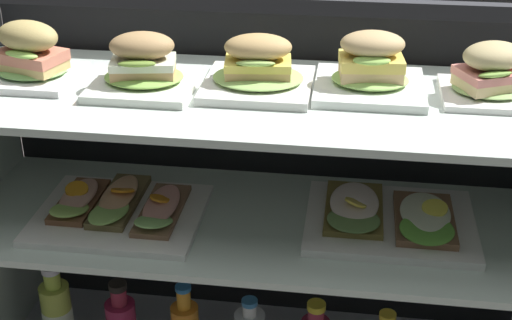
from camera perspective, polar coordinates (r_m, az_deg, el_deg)
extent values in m
cylinder|color=#333338|center=(1.85, -18.34, 1.66)|extent=(0.03, 0.03, 0.96)
cube|color=#333338|center=(1.11, -1.62, 12.16)|extent=(1.23, 0.02, 0.02)
cube|color=black|center=(1.68, 1.09, 1.24)|extent=(1.21, 0.01, 0.92)
cube|color=silver|center=(1.51, 0.00, -4.96)|extent=(1.22, 0.42, 0.02)
cube|color=silver|center=(1.39, 0.00, 4.85)|extent=(1.22, 0.42, 0.02)
cube|color=white|center=(1.51, -16.98, 6.20)|extent=(0.17, 0.17, 0.01)
ellipsoid|color=#81C065|center=(1.51, -17.05, 6.72)|extent=(0.14, 0.12, 0.01)
cube|color=tan|center=(1.51, -17.11, 7.09)|extent=(0.14, 0.11, 0.02)
cube|color=#D37960|center=(1.50, -17.21, 7.78)|extent=(0.15, 0.12, 0.02)
ellipsoid|color=#A1D35D|center=(1.46, -17.85, 7.84)|extent=(0.08, 0.05, 0.01)
ellipsoid|color=tan|center=(1.49, -17.41, 9.22)|extent=(0.15, 0.12, 0.06)
cube|color=white|center=(1.42, -8.74, 5.77)|extent=(0.19, 0.19, 0.02)
ellipsoid|color=#85B74E|center=(1.41, -8.78, 6.41)|extent=(0.15, 0.13, 0.02)
cube|color=tan|center=(1.41, -8.81, 6.83)|extent=(0.13, 0.10, 0.02)
cube|color=silver|center=(1.41, -8.86, 7.48)|extent=(0.13, 0.10, 0.01)
ellipsoid|color=olive|center=(1.37, -9.30, 7.44)|extent=(0.07, 0.04, 0.01)
ellipsoid|color=#A68053|center=(1.39, -8.96, 8.76)|extent=(0.13, 0.10, 0.05)
cube|color=white|center=(1.41, 0.23, 5.87)|extent=(0.21, 0.21, 0.02)
ellipsoid|color=#91BB62|center=(1.40, 0.24, 6.49)|extent=(0.17, 0.15, 0.02)
cube|color=tan|center=(1.40, 0.24, 6.91)|extent=(0.13, 0.09, 0.02)
cube|color=#E8D255|center=(1.39, 0.24, 7.56)|extent=(0.13, 0.09, 0.02)
ellipsoid|color=#97BD5C|center=(1.35, 0.04, 7.54)|extent=(0.08, 0.04, 0.02)
ellipsoid|color=tan|center=(1.38, 0.24, 8.81)|extent=(0.14, 0.09, 0.05)
cube|color=white|center=(1.41, 8.84, 5.63)|extent=(0.21, 0.21, 0.02)
ellipsoid|color=#97C963|center=(1.41, 8.89, 6.29)|extent=(0.15, 0.12, 0.02)
cube|color=#E3BA7F|center=(1.40, 8.93, 6.78)|extent=(0.12, 0.09, 0.02)
cube|color=#ECCD58|center=(1.39, 8.99, 7.61)|extent=(0.13, 0.10, 0.02)
ellipsoid|color=#93C353|center=(1.36, 9.03, 7.69)|extent=(0.07, 0.04, 0.02)
ellipsoid|color=tan|center=(1.38, 9.09, 8.95)|extent=(0.13, 0.10, 0.05)
cube|color=white|center=(1.43, 17.64, 4.90)|extent=(0.17, 0.17, 0.01)
ellipsoid|color=#93BC6B|center=(1.43, 17.71, 5.36)|extent=(0.13, 0.11, 0.01)
cube|color=#DDC487|center=(1.42, 17.77, 5.79)|extent=(0.14, 0.13, 0.02)
cube|color=#D57B72|center=(1.42, 17.87, 6.48)|extent=(0.14, 0.13, 0.02)
ellipsoid|color=#7BA645|center=(1.38, 18.17, 6.37)|extent=(0.07, 0.06, 0.02)
ellipsoid|color=tan|center=(1.41, 18.06, 7.74)|extent=(0.14, 0.13, 0.05)
cube|color=white|center=(1.54, -10.58, -4.21)|extent=(0.34, 0.28, 0.01)
cube|color=brown|center=(1.58, -13.61, -3.15)|extent=(0.08, 0.18, 0.01)
ellipsoid|color=#A5CE61|center=(1.53, -14.37, -3.76)|extent=(0.09, 0.11, 0.03)
ellipsoid|color=#DEA291|center=(1.57, -13.67, -2.68)|extent=(0.07, 0.15, 0.02)
cylinder|color=orange|center=(1.57, -13.82, -2.24)|extent=(0.06, 0.06, 0.02)
cube|color=brown|center=(1.56, -10.63, -3.22)|extent=(0.08, 0.22, 0.01)
ellipsoid|color=#90BD5C|center=(1.50, -11.42, -4.02)|extent=(0.09, 0.12, 0.02)
ellipsoid|color=#E2A57C|center=(1.55, -10.68, -2.72)|extent=(0.07, 0.17, 0.02)
cylinder|color=orange|center=(1.54, -10.40, -2.39)|extent=(0.05, 0.05, 0.02)
cube|color=brown|center=(1.52, -7.35, -3.91)|extent=(0.08, 0.21, 0.01)
ellipsoid|color=#8CC169|center=(1.46, -7.99, -4.75)|extent=(0.09, 0.11, 0.05)
ellipsoid|color=#E0968D|center=(1.51, -7.38, -3.44)|extent=(0.07, 0.16, 0.02)
cylinder|color=orange|center=(1.51, -7.54, -2.99)|extent=(0.06, 0.06, 0.02)
cube|color=white|center=(1.51, 10.41, -4.79)|extent=(0.34, 0.28, 0.02)
cube|color=brown|center=(1.52, 7.65, -3.79)|extent=(0.12, 0.21, 0.01)
ellipsoid|color=#688A4A|center=(1.46, 7.63, -4.64)|extent=(0.12, 0.12, 0.02)
ellipsoid|color=#F4D9D3|center=(1.51, 7.69, -3.28)|extent=(0.10, 0.17, 0.02)
cylinder|color=#F9D34B|center=(1.48, 7.79, -3.32)|extent=(0.06, 0.06, 0.02)
cube|color=brown|center=(1.50, 13.00, -4.53)|extent=(0.12, 0.20, 0.01)
ellipsoid|color=#64AD3C|center=(1.45, 13.20, -5.28)|extent=(0.12, 0.11, 0.03)
ellipsoid|color=silver|center=(1.50, 13.07, -3.98)|extent=(0.10, 0.16, 0.02)
cylinder|color=#F8E44C|center=(1.49, 13.78, -3.66)|extent=(0.07, 0.07, 0.02)
cylinder|color=#C0CB4F|center=(1.80, -15.16, -11.71)|extent=(0.07, 0.07, 0.18)
cylinder|color=silver|center=(1.80, -15.14, -11.81)|extent=(0.07, 0.07, 0.06)
cylinder|color=#B8D14A|center=(1.74, -15.58, -8.89)|extent=(0.04, 0.04, 0.04)
cylinder|color=silver|center=(1.72, -15.70, -8.14)|extent=(0.04, 0.04, 0.01)
cylinder|color=#9A273D|center=(1.70, -10.68, -10.43)|extent=(0.04, 0.04, 0.04)
cylinder|color=black|center=(1.68, -10.77, -9.65)|extent=(0.04, 0.04, 0.02)
cylinder|color=orange|center=(1.67, -5.67, -10.72)|extent=(0.03, 0.03, 0.05)
cylinder|color=#2D72B5|center=(1.66, -5.72, -9.91)|extent=(0.04, 0.04, 0.01)
cylinder|color=silver|center=(1.65, -0.49, -11.55)|extent=(0.03, 0.03, 0.03)
cylinder|color=teal|center=(1.63, -0.49, -10.98)|extent=(0.04, 0.04, 0.01)
cylinder|color=maroon|center=(1.63, 4.71, -11.92)|extent=(0.04, 0.04, 0.03)
cylinder|color=gold|center=(1.62, 4.75, -11.25)|extent=(0.04, 0.04, 0.01)
cylinder|color=gold|center=(1.60, 10.24, -11.88)|extent=(0.04, 0.04, 0.01)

